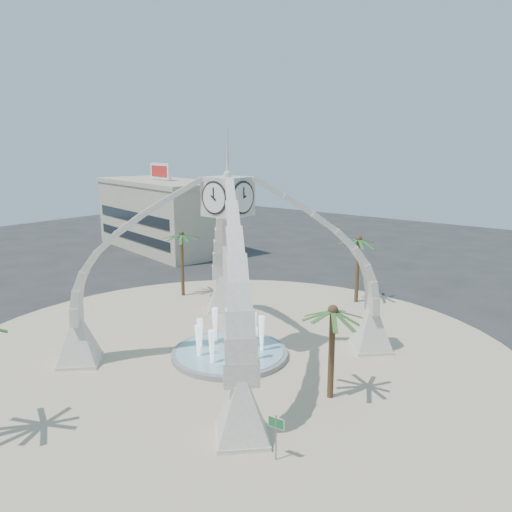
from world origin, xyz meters
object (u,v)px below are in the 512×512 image
Objects in this scene: fountain at (230,353)px; street_sign at (276,429)px; palm_east at (333,312)px; clock_tower at (229,265)px; palm_west at (181,235)px; palm_north at (359,240)px.

fountain reaches higher than street_sign.
fountain is 1.33× the size of palm_east.
clock_tower is at bearing 175.27° from palm_east.
palm_west is (-13.02, 7.90, 5.69)m from fountain.
palm_north is 2.89× the size of street_sign.
fountain is 17.46m from palm_north.
palm_west reaches higher than street_sign.
palm_north reaches higher than palm_east.
palm_north is (14.08, 8.60, -0.08)m from palm_west.
street_sign is at bearing -81.07° from palm_east.
palm_north is (1.06, 16.50, -0.59)m from clock_tower.
palm_east is 0.90× the size of palm_north.
clock_tower is 6.20m from fountain.
fountain is at bearing 175.27° from palm_east.
clock_tower reaches higher than palm_east.
palm_north reaches higher than fountain.
palm_north is 25.66m from street_sign.
street_sign is (9.39, -7.40, -4.83)m from clock_tower.
clock_tower reaches higher than street_sign.
palm_west is 16.49m from palm_north.
palm_east is at bearing -4.73° from fountain.
palm_east is 23.03m from palm_west.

